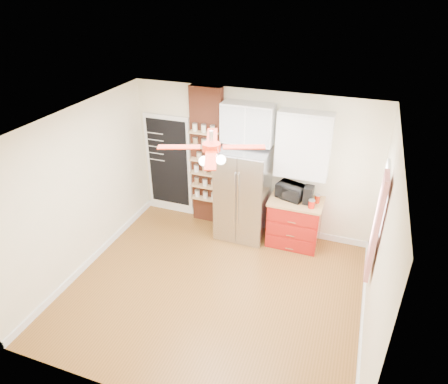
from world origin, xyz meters
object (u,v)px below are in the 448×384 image
(fridge, at_px, (243,194))
(canister_left, at_px, (312,204))
(coffee_maker, at_px, (308,195))
(ceiling_fan, at_px, (211,147))
(toaster_oven, at_px, (291,191))
(red_cabinet, at_px, (294,222))
(pantry_jar_oats, at_px, (199,155))

(fridge, xyz_separation_m, canister_left, (1.25, -0.11, 0.09))
(fridge, relative_size, coffee_maker, 5.59)
(canister_left, bearing_deg, ceiling_fan, -128.35)
(ceiling_fan, xyz_separation_m, toaster_oven, (0.80, 1.74, -1.39))
(fridge, distance_m, canister_left, 1.26)
(red_cabinet, relative_size, canister_left, 6.89)
(toaster_oven, xyz_separation_m, coffee_maker, (0.32, -0.07, 0.02))
(ceiling_fan, relative_size, toaster_oven, 2.94)
(red_cabinet, xyz_separation_m, toaster_oven, (-0.12, 0.06, 0.58))
(ceiling_fan, bearing_deg, fridge, 91.76)
(toaster_oven, bearing_deg, pantry_jar_oats, -165.05)
(fridge, height_order, ceiling_fan, ceiling_fan)
(coffee_maker, distance_m, canister_left, 0.19)
(fridge, bearing_deg, red_cabinet, 2.95)
(canister_left, bearing_deg, fridge, 174.96)
(coffee_maker, distance_m, pantry_jar_oats, 2.12)
(fridge, distance_m, toaster_oven, 0.87)
(canister_left, relative_size, pantry_jar_oats, 1.18)
(coffee_maker, xyz_separation_m, pantry_jar_oats, (-2.08, 0.14, 0.37))
(coffee_maker, bearing_deg, toaster_oven, 170.27)
(fridge, xyz_separation_m, coffee_maker, (1.17, 0.03, 0.18))
(toaster_oven, height_order, coffee_maker, coffee_maker)
(fridge, height_order, pantry_jar_oats, fridge)
(red_cabinet, height_order, pantry_jar_oats, pantry_jar_oats)
(toaster_oven, height_order, pantry_jar_oats, pantry_jar_oats)
(canister_left, bearing_deg, coffee_maker, 120.45)
(red_cabinet, xyz_separation_m, ceiling_fan, (-0.92, -1.68, 1.97))
(fridge, distance_m, coffee_maker, 1.18)
(coffee_maker, height_order, canister_left, coffee_maker)
(pantry_jar_oats, bearing_deg, ceiling_fan, -61.91)
(fridge, distance_m, red_cabinet, 1.06)
(fridge, bearing_deg, canister_left, -5.04)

